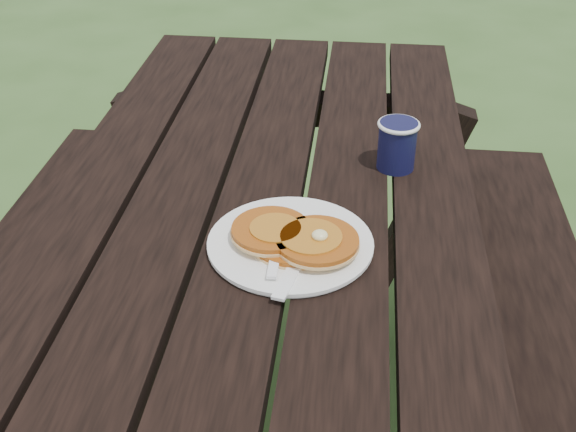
# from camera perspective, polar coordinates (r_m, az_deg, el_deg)

# --- Properties ---
(picnic_table) EXTENTS (1.36, 1.80, 0.75)m
(picnic_table) POSITION_cam_1_polar(r_m,az_deg,el_deg) (1.43, -2.52, -14.02)
(picnic_table) COLOR black
(picnic_table) RESTS_ON ground
(plate) EXTENTS (0.32, 0.32, 0.01)m
(plate) POSITION_cam_1_polar(r_m,az_deg,el_deg) (1.14, 0.19, -2.23)
(plate) COLOR white
(plate) RESTS_ON picnic_table
(pancake_stack) EXTENTS (0.20, 0.15, 0.04)m
(pancake_stack) POSITION_cam_1_polar(r_m,az_deg,el_deg) (1.12, 0.57, -1.74)
(pancake_stack) COLOR #AA5113
(pancake_stack) RESTS_ON plate
(knife) EXTENTS (0.06, 0.18, 0.00)m
(knife) POSITION_cam_1_polar(r_m,az_deg,el_deg) (1.08, 0.72, -3.70)
(knife) COLOR white
(knife) RESTS_ON plate
(fork) EXTENTS (0.03, 0.16, 0.01)m
(fork) POSITION_cam_1_polar(r_m,az_deg,el_deg) (1.09, -0.99, -3.13)
(fork) COLOR white
(fork) RESTS_ON plate
(coffee_cup) EXTENTS (0.08, 0.08, 0.09)m
(coffee_cup) POSITION_cam_1_polar(r_m,az_deg,el_deg) (1.34, 8.63, 5.80)
(coffee_cup) COLOR black
(coffee_cup) RESTS_ON picnic_table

